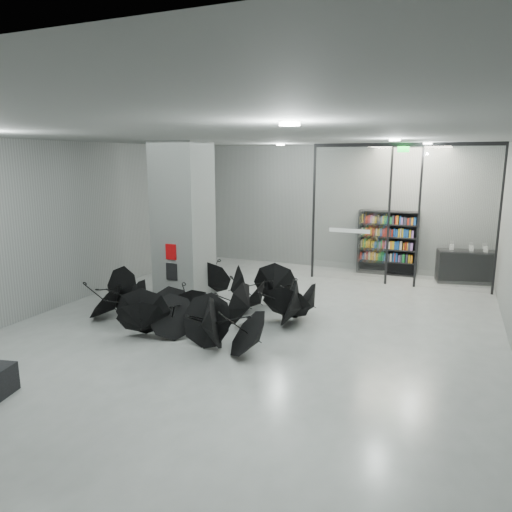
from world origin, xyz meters
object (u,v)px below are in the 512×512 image
at_px(column, 183,222).
at_px(bookshelf, 387,243).
at_px(shop_counter, 466,267).
at_px(umbrella_cluster, 212,310).

bearing_deg(column, bookshelf, 46.89).
distance_m(column, shop_counter, 8.28).
relative_size(bookshelf, shop_counter, 1.25).
bearing_deg(column, umbrella_cluster, -43.02).
height_order(column, umbrella_cluster, column).
xyz_separation_m(column, umbrella_cluster, (1.55, -1.45, -1.68)).
bearing_deg(column, shop_counter, 34.25).
bearing_deg(bookshelf, shop_counter, -4.76).
height_order(column, shop_counter, column).
height_order(shop_counter, umbrella_cluster, umbrella_cluster).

